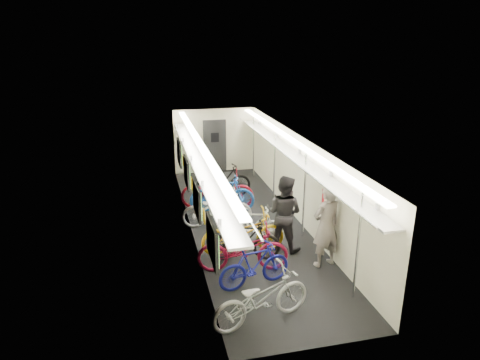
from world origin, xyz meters
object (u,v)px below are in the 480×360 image
bicycle_1 (255,265)px  passenger_mid (284,213)px  backpack (328,197)px  passenger_near (326,226)px  bicycle_0 (261,298)px

bicycle_1 → passenger_mid: bearing=-48.6°
passenger_mid → backpack: passenger_mid is taller
bicycle_1 → passenger_near: bearing=-85.7°
bicycle_0 → bicycle_1: size_ratio=1.22×
bicycle_0 → passenger_near: bearing=-64.2°
bicycle_1 → passenger_mid: (1.10, 1.45, 0.45)m
bicycle_0 → passenger_mid: bearing=-41.0°
bicycle_1 → passenger_mid: 1.88m
passenger_near → backpack: bearing=-129.8°
passenger_near → backpack: (0.42, 0.88, 0.32)m
bicycle_1 → backpack: bearing=-69.1°
bicycle_0 → passenger_near: passenger_near is taller
bicycle_1 → passenger_near: passenger_near is taller
backpack → bicycle_0: bearing=-128.0°
bicycle_1 → passenger_near: (1.75, 0.49, 0.48)m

